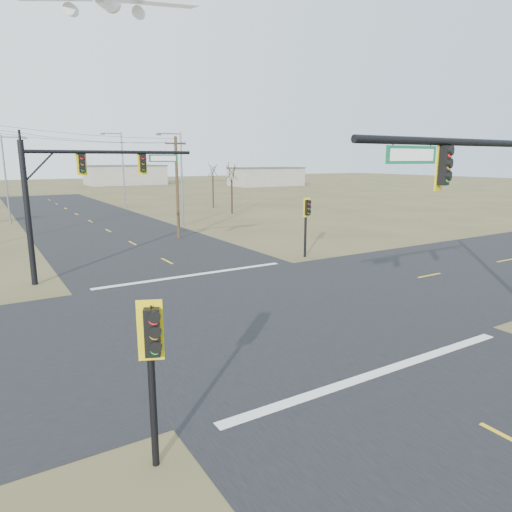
{
  "coord_description": "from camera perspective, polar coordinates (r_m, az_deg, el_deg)",
  "views": [
    {
      "loc": [
        -10.71,
        -17.13,
        6.85
      ],
      "look_at": [
        0.41,
        1.0,
        2.33
      ],
      "focal_mm": 32.0,
      "sensor_mm": 36.0,
      "label": 1
    }
  ],
  "objects": [
    {
      "name": "bare_tree_c",
      "position": [
        58.5,
        -3.08,
        10.55
      ],
      "size": [
        3.75,
        3.75,
        6.86
      ],
      "rotation": [
        0.0,
        0.0,
        -0.37
      ],
      "color": "black",
      "rests_on": "ground"
    },
    {
      "name": "bare_tree_d",
      "position": [
        66.21,
        -5.44,
        10.7
      ],
      "size": [
        3.04,
        3.04,
        6.71
      ],
      "rotation": [
        0.0,
        0.0,
        0.22
      ],
      "color": "black",
      "rests_on": "ground"
    },
    {
      "name": "stop_bar_far",
      "position": [
        27.71,
        -7.78,
        -2.35
      ],
      "size": [
        12.0,
        0.4,
        0.01
      ],
      "primitive_type": "cube",
      "color": "silver",
      "rests_on": "road_ns"
    },
    {
      "name": "warehouse_right",
      "position": [
        121.53,
        1.26,
        9.83
      ],
      "size": [
        18.0,
        10.0,
        4.5
      ],
      "primitive_type": "cube",
      "color": "gray",
      "rests_on": "ground"
    },
    {
      "name": "road_ns",
      "position": [
        21.33,
        0.47,
        -6.69
      ],
      "size": [
        14.0,
        160.0,
        0.02
      ],
      "primitive_type": "cube",
      "color": "black",
      "rests_on": "ground"
    },
    {
      "name": "road_ew",
      "position": [
        21.33,
        0.47,
        -6.69
      ],
      "size": [
        160.0,
        14.0,
        0.02
      ],
      "primitive_type": "cube",
      "color": "black",
      "rests_on": "ground"
    },
    {
      "name": "pedestal_signal_sw",
      "position": [
        10.14,
        -12.84,
        -10.95
      ],
      "size": [
        0.67,
        0.59,
        3.98
      ],
      "rotation": [
        0.0,
        0.0,
        -0.42
      ],
      "color": "black",
      "rests_on": "ground"
    },
    {
      "name": "warehouse_mid",
      "position": [
        132.13,
        -16.05,
        9.66
      ],
      "size": [
        20.0,
        12.0,
        5.0
      ],
      "primitive_type": "cube",
      "color": "gray",
      "rests_on": "ground"
    },
    {
      "name": "ground",
      "position": [
        21.33,
        0.47,
        -6.72
      ],
      "size": [
        320.0,
        320.0,
        0.0
      ],
      "primitive_type": "plane",
      "color": "brown",
      "rests_on": "ground"
    },
    {
      "name": "streetlight_b",
      "position": [
        69.08,
        -16.48,
        10.77
      ],
      "size": [
        2.95,
        0.34,
        10.59
      ],
      "rotation": [
        0.0,
        0.0,
        0.13
      ],
      "color": "slate",
      "rests_on": "ground"
    },
    {
      "name": "streetlight_a",
      "position": [
        47.81,
        -9.51,
        10.05
      ],
      "size": [
        2.67,
        0.42,
        9.53
      ],
      "rotation": [
        0.0,
        0.0,
        0.4
      ],
      "color": "slate",
      "rests_on": "ground"
    },
    {
      "name": "stop_bar_near",
      "position": [
        15.94,
        15.34,
        -13.78
      ],
      "size": [
        12.0,
        0.4,
        0.01
      ],
      "primitive_type": "cube",
      "color": "silver",
      "rests_on": "road_ns"
    },
    {
      "name": "streetlight_c",
      "position": [
        55.5,
        -28.64,
        8.89
      ],
      "size": [
        2.6,
        0.29,
        9.32
      ],
      "rotation": [
        0.0,
        0.0,
        -0.12
      ],
      "color": "slate",
      "rests_on": "ground"
    },
    {
      "name": "pedestal_signal_ne",
      "position": [
        32.21,
        6.4,
        5.29
      ],
      "size": [
        0.57,
        0.5,
        4.25
      ],
      "rotation": [
        0.0,
        0.0,
        -0.03
      ],
      "color": "black",
      "rests_on": "ground"
    },
    {
      "name": "mast_arm_far",
      "position": [
        27.92,
        -21.17,
        8.7
      ],
      "size": [
        9.69,
        0.4,
        7.85
      ],
      "rotation": [
        0.0,
        0.0,
        -0.0
      ],
      "color": "black",
      "rests_on": "ground"
    },
    {
      "name": "utility_pole_near",
      "position": [
        40.21,
        -9.83,
        8.58
      ],
      "size": [
        2.09,
        0.72,
        8.75
      ],
      "rotation": [
        0.0,
        0.0,
        0.28
      ],
      "color": "#41311C",
      "rests_on": "ground"
    }
  ]
}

